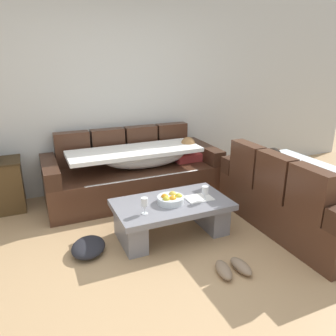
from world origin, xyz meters
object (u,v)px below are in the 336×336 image
Objects in this scene: pair_of_shoes at (232,268)px; coffee_table at (172,214)px; wine_glass_near_right at (205,191)px; open_magazine at (199,198)px; fruit_bowl at (171,199)px; couch_near_window at (297,198)px; crumpled_garment at (88,247)px; couch_along_wall at (136,173)px; wine_glass_near_left at (145,203)px.

coffee_table is at bearing 105.28° from pair_of_shoes.
open_magazine is at bearing 106.34° from wine_glass_near_right.
wine_glass_near_right is at bearing 81.69° from pair_of_shoes.
fruit_bowl reaches higher than open_magazine.
fruit_bowl is 1.00× the size of open_magazine.
fruit_bowl is 0.91m from pair_of_shoes.
crumpled_garment is at bearing 80.43° from couch_near_window.
coffee_table is 0.19m from fruit_bowl.
couch_along_wall is at bearing 90.99° from coffee_table.
couch_along_wall is 1.99m from pair_of_shoes.
couch_near_window reaches higher than wine_glass_near_right.
coffee_table is 0.87m from pair_of_shoes.
pair_of_shoes is (0.57, -0.67, -0.45)m from wine_glass_near_left.
crumpled_garment is (-0.87, -1.13, -0.27)m from couch_along_wall.
crumpled_garment is (-0.54, 0.15, -0.44)m from wine_glass_near_left.
coffee_table is at bearing 21.73° from wine_glass_near_left.
open_magazine is at bearing 8.80° from wine_glass_near_left.
couch_near_window is 1.25m from pair_of_shoes.
coffee_table is at bearing 159.99° from wine_glass_near_right.
pair_of_shoes is at bearing -49.81° from wine_glass_near_left.
crumpled_garment is at bearing -127.46° from couch_along_wall.
pair_of_shoes is at bearing -82.93° from couch_along_wall.
wine_glass_near_right is (0.34, -0.10, 0.07)m from fruit_bowl.
wine_glass_near_left is (-0.33, -0.12, 0.07)m from fruit_bowl.
couch_along_wall is 1.31m from wine_glass_near_right.
open_magazine reaches higher than pair_of_shoes.
couch_along_wall is 1.16m from fruit_bowl.
couch_along_wall is 8.13× the size of open_magazine.
couch_along_wall is at bearing 89.97° from fruit_bowl.
wine_glass_near_left is at bearing -158.27° from coffee_table.
crumpled_garment is at bearing 164.79° from wine_glass_near_left.
wine_glass_near_left is 0.59× the size of open_magazine.
crumpled_garment is (-1.11, 0.82, 0.01)m from pair_of_shoes.
fruit_bowl is (-1.37, 0.35, 0.09)m from couch_near_window.
wine_glass_near_left is at bearing -159.85° from fruit_bowl.
crumpled_garment reaches higher than pair_of_shoes.
couch_along_wall reaches higher than fruit_bowl.
wine_glass_near_right reaches higher than fruit_bowl.
fruit_bowl is 0.32m from open_magazine.
wine_glass_near_right is at bearing -20.01° from coffee_table.
wine_glass_near_left is at bearing -178.23° from wine_glass_near_right.
couch_along_wall reaches higher than wine_glass_near_left.
wine_glass_near_left is 0.71m from crumpled_garment.
wine_glass_near_right is at bearing 1.77° from wine_glass_near_left.
couch_along_wall is 13.71× the size of wine_glass_near_right.
wine_glass_near_right reaches higher than crumpled_garment.
open_magazine is 1.23m from crumpled_garment.
couch_near_window reaches higher than open_magazine.
pair_of_shoes is (0.22, -0.81, -0.19)m from coffee_table.
wine_glass_near_right reaches higher than open_magazine.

